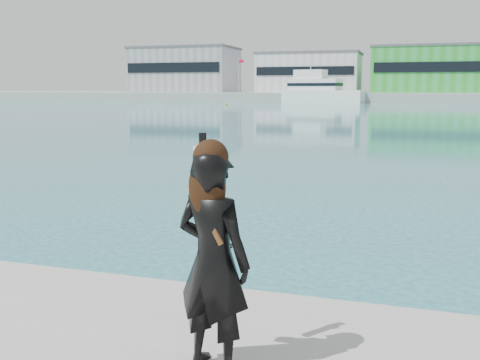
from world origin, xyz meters
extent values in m
cube|color=#9E9E99|center=(0.00, 130.00, 1.00)|extent=(320.00, 40.00, 2.00)
cube|color=gray|center=(-55.00, 128.00, 7.50)|extent=(26.00, 16.00, 11.00)
cube|color=black|center=(-55.00, 119.90, 8.05)|extent=(24.70, 0.20, 2.42)
cube|color=#59595B|center=(-55.00, 128.00, 13.25)|extent=(26.52, 16.32, 0.50)
cube|color=silver|center=(-22.00, 128.00, 6.50)|extent=(24.00, 15.00, 9.00)
cube|color=black|center=(-22.00, 120.40, 6.95)|extent=(22.80, 0.20, 1.98)
cube|color=#59595B|center=(-22.00, 128.00, 11.25)|extent=(24.48, 15.30, 0.50)
cube|color=green|center=(8.00, 128.00, 7.00)|extent=(30.00, 16.00, 10.00)
cube|color=black|center=(8.00, 119.90, 7.50)|extent=(28.50, 0.20, 2.20)
cube|color=#59595B|center=(8.00, 128.00, 12.25)|extent=(30.60, 16.32, 0.50)
cylinder|color=silver|center=(-38.00, 121.00, 6.00)|extent=(0.16, 0.16, 8.00)
cube|color=#C20B34|center=(-37.40, 121.00, 9.40)|extent=(1.20, 0.04, 0.80)
cube|color=white|center=(-16.78, 111.04, 1.29)|extent=(20.07, 9.26, 2.58)
cube|color=white|center=(-17.83, 111.26, 3.77)|extent=(11.46, 6.64, 2.37)
cube|color=white|center=(-18.88, 111.49, 5.92)|extent=(7.07, 4.91, 1.94)
cube|color=black|center=(-17.83, 111.26, 3.77)|extent=(11.70, 6.79, 0.65)
cylinder|color=silver|center=(-18.88, 111.49, 7.96)|extent=(0.17, 0.17, 2.15)
sphere|color=yellow|center=(-29.93, 87.73, 0.00)|extent=(0.50, 0.50, 0.50)
imported|color=black|center=(-0.10, -0.70, 1.68)|extent=(0.73, 0.57, 1.76)
sphere|color=black|center=(-0.10, -0.72, 2.50)|extent=(0.27, 0.27, 0.27)
ellipsoid|color=black|center=(-0.11, -0.77, 2.28)|extent=(0.29, 0.15, 0.47)
cylinder|color=tan|center=(-0.28, -0.55, 2.38)|extent=(0.13, 0.22, 0.38)
cylinder|color=white|center=(-0.27, -0.51, 2.54)|extent=(0.11, 0.11, 0.04)
cube|color=black|center=(-0.26, -0.47, 2.60)|extent=(0.07, 0.03, 0.13)
cube|color=#4C2D14|center=(-0.09, -0.79, 2.03)|extent=(0.24, 0.08, 0.36)
camera|label=1|loc=(1.28, -4.42, 3.01)|focal=40.00mm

